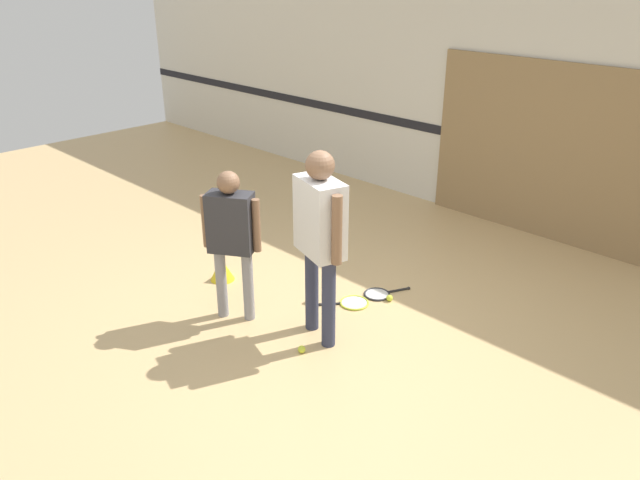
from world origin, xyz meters
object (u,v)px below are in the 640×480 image
(tennis_ball_near_instructor, at_px, (302,349))
(tennis_ball_stray_left, at_px, (309,300))
(tennis_ball_by_spare_racket, at_px, (390,298))
(racket_second_spare, at_px, (379,294))
(training_cone, at_px, (222,269))
(racket_spare_on_floor, at_px, (352,303))
(person_instructor, at_px, (320,227))
(person_student_left, at_px, (231,230))

(tennis_ball_near_instructor, relative_size, tennis_ball_stray_left, 1.00)
(tennis_ball_by_spare_racket, relative_size, tennis_ball_stray_left, 1.00)
(racket_second_spare, distance_m, training_cone, 1.67)
(racket_spare_on_floor, xyz_separation_m, tennis_ball_stray_left, (-0.32, -0.30, 0.02))
(tennis_ball_near_instructor, xyz_separation_m, training_cone, (-1.57, 0.34, 0.09))
(person_instructor, bearing_deg, tennis_ball_stray_left, 162.90)
(person_instructor, xyz_separation_m, racket_second_spare, (-0.11, 0.95, -1.05))
(racket_spare_on_floor, relative_size, tennis_ball_near_instructor, 7.36)
(person_instructor, relative_size, racket_spare_on_floor, 3.54)
(racket_second_spare, relative_size, tennis_ball_near_instructor, 7.89)
(racket_second_spare, xyz_separation_m, training_cone, (-1.39, -0.91, 0.11))
(person_student_left, xyz_separation_m, racket_second_spare, (0.69, 1.28, -0.88))
(racket_second_spare, relative_size, tennis_ball_by_spare_racket, 7.89)
(tennis_ball_stray_left, bearing_deg, person_student_left, -114.83)
(racket_second_spare, bearing_deg, tennis_ball_by_spare_racket, -74.24)
(person_student_left, bearing_deg, tennis_ball_near_instructor, -30.79)
(tennis_ball_stray_left, relative_size, training_cone, 0.26)
(racket_second_spare, bearing_deg, racket_spare_on_floor, -167.12)
(racket_second_spare, height_order, tennis_ball_near_instructor, tennis_ball_near_instructor)
(tennis_ball_by_spare_racket, bearing_deg, racket_spare_on_floor, -126.81)
(person_instructor, distance_m, racket_second_spare, 1.43)
(tennis_ball_stray_left, bearing_deg, tennis_ball_by_spare_racket, 47.77)
(person_instructor, bearing_deg, person_student_left, -140.73)
(tennis_ball_by_spare_racket, bearing_deg, tennis_ball_stray_left, -132.23)
(person_instructor, relative_size, person_student_left, 1.19)
(tennis_ball_by_spare_racket, height_order, tennis_ball_stray_left, same)
(person_instructor, relative_size, training_cone, 6.71)
(tennis_ball_by_spare_racket, xyz_separation_m, training_cone, (-1.55, -0.89, 0.09))
(tennis_ball_near_instructor, bearing_deg, person_instructor, 104.09)
(tennis_ball_stray_left, xyz_separation_m, training_cone, (-1.01, -0.29, 0.09))
(person_instructor, height_order, tennis_ball_stray_left, person_instructor)
(person_instructor, distance_m, racket_spare_on_floor, 1.24)
(tennis_ball_near_instructor, bearing_deg, training_cone, 167.79)
(person_student_left, xyz_separation_m, tennis_ball_stray_left, (0.30, 0.66, -0.86))
(racket_spare_on_floor, height_order, racket_second_spare, same)
(person_instructor, relative_size, tennis_ball_near_instructor, 26.05)
(racket_second_spare, bearing_deg, tennis_ball_stray_left, 173.11)
(racket_spare_on_floor, bearing_deg, tennis_ball_near_instructor, 53.95)
(racket_spare_on_floor, bearing_deg, tennis_ball_by_spare_racket, -177.96)
(person_instructor, height_order, tennis_ball_near_instructor, person_instructor)
(person_student_left, distance_m, training_cone, 1.10)
(person_instructor, relative_size, tennis_ball_stray_left, 26.05)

